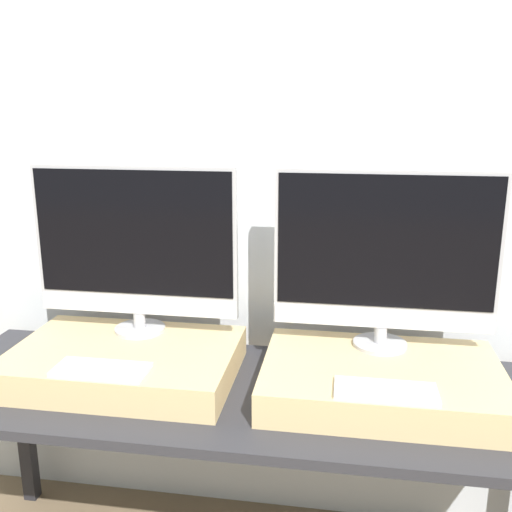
# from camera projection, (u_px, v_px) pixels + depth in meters

# --- Properties ---
(wall_back) EXTENTS (8.00, 0.04, 2.60)m
(wall_back) POSITION_uv_depth(u_px,v_px,m) (267.00, 178.00, 1.97)
(wall_back) COLOR silver
(wall_back) RESTS_ON ground_plane
(workbench) EXTENTS (2.00, 0.66, 0.70)m
(workbench) POSITION_uv_depth(u_px,v_px,m) (247.00, 409.00, 1.76)
(workbench) COLOR #2D2D33
(workbench) RESTS_ON ground_plane
(wooden_riser_left) EXTENTS (0.70, 0.48, 0.10)m
(wooden_riser_left) POSITION_uv_depth(u_px,v_px,m) (125.00, 362.00, 1.81)
(wooden_riser_left) COLOR #D6B77F
(wooden_riser_left) RESTS_ON workbench
(monitor_left) EXTENTS (0.68, 0.17, 0.56)m
(monitor_left) POSITION_uv_depth(u_px,v_px,m) (135.00, 246.00, 1.86)
(monitor_left) COLOR #B2B2B7
(monitor_left) RESTS_ON wooden_riser_left
(keyboard_left) EXTENTS (0.27, 0.12, 0.01)m
(keyboard_left) POSITION_uv_depth(u_px,v_px,m) (101.00, 369.00, 1.63)
(keyboard_left) COLOR silver
(keyboard_left) RESTS_ON wooden_riser_left
(wooden_riser_right) EXTENTS (0.70, 0.48, 0.10)m
(wooden_riser_right) POSITION_uv_depth(u_px,v_px,m) (381.00, 381.00, 1.69)
(wooden_riser_right) COLOR #D6B77F
(wooden_riser_right) RESTS_ON workbench
(monitor_right) EXTENTS (0.68, 0.17, 0.56)m
(monitor_right) POSITION_uv_depth(u_px,v_px,m) (385.00, 255.00, 1.74)
(monitor_right) COLOR #B2B2B7
(monitor_right) RESTS_ON wooden_riser_right
(keyboard_right) EXTENTS (0.27, 0.12, 0.01)m
(keyboard_right) POSITION_uv_depth(u_px,v_px,m) (386.00, 390.00, 1.51)
(keyboard_right) COLOR silver
(keyboard_right) RESTS_ON wooden_riser_right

